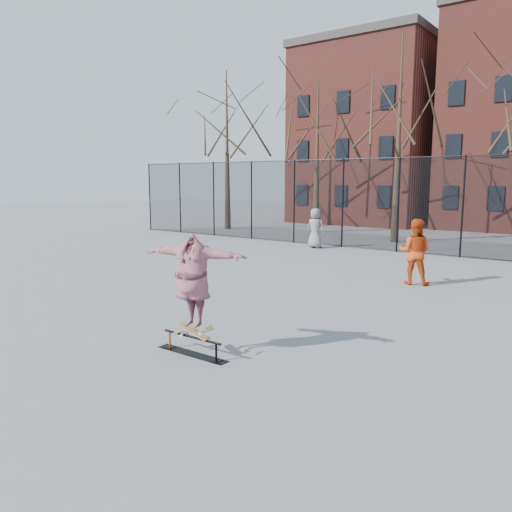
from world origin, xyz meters
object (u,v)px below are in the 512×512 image
Objects in this scene: skate_rail at (192,347)px; skater at (193,286)px; skateboard at (194,334)px; bystander_red at (415,252)px; bystander_grey at (315,228)px.

skater is (0.04, -0.00, 1.11)m from skate_rail.
bystander_red reaches higher than skateboard.
bystander_grey reaches higher than skate_rail.
bystander_grey is at bearing 98.30° from skater.
skateboard is at bearing 0.00° from skater.
skateboard reaches higher than skate_rail.
skate_rail is 8.37m from bystander_red.
bystander_grey is (-5.35, 13.36, 0.52)m from skateboard.
bystander_grey is 8.12m from bystander_red.
skateboard is 0.86m from skater.
skate_rail is 14.40m from bystander_grey.
skateboard is at bearing -0.00° from skate_rail.
skater is 8.32m from bystander_red.
skateboard is 14.40m from bystander_grey.
skate_rail is at bearing 109.41° from bystander_grey.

